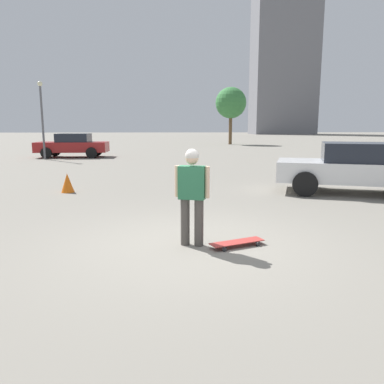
{
  "coord_description": "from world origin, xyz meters",
  "views": [
    {
      "loc": [
        5.85,
        -0.32,
        1.91
      ],
      "look_at": [
        0.0,
        0.0,
        0.88
      ],
      "focal_mm": 35.0,
      "sensor_mm": 36.0,
      "label": 1
    }
  ],
  "objects_px": {
    "car_parked_near": "(353,167)",
    "traffic_cone": "(67,183)",
    "car_parked_far": "(73,145)",
    "skateboard": "(237,242)",
    "person": "(192,191)"
  },
  "relations": [
    {
      "from": "skateboard",
      "to": "traffic_cone",
      "type": "xyz_separation_m",
      "value": [
        -5.24,
        -4.09,
        0.21
      ]
    },
    {
      "from": "car_parked_far",
      "to": "traffic_cone",
      "type": "relative_size",
      "value": 7.71
    },
    {
      "from": "car_parked_near",
      "to": "car_parked_far",
      "type": "bearing_deg",
      "value": -30.76
    },
    {
      "from": "car_parked_near",
      "to": "traffic_cone",
      "type": "relative_size",
      "value": 8.07
    },
    {
      "from": "skateboard",
      "to": "car_parked_far",
      "type": "bearing_deg",
      "value": -90.66
    },
    {
      "from": "skateboard",
      "to": "car_parked_far",
      "type": "distance_m",
      "value": 19.39
    },
    {
      "from": "person",
      "to": "car_parked_far",
      "type": "distance_m",
      "value": 19.03
    },
    {
      "from": "skateboard",
      "to": "car_parked_near",
      "type": "xyz_separation_m",
      "value": [
        -4.63,
        4.15,
        0.69
      ]
    },
    {
      "from": "person",
      "to": "skateboard",
      "type": "distance_m",
      "value": 1.11
    },
    {
      "from": "car_parked_far",
      "to": "skateboard",
      "type": "bearing_deg",
      "value": 111.34
    },
    {
      "from": "person",
      "to": "skateboard",
      "type": "relative_size",
      "value": 1.67
    },
    {
      "from": "person",
      "to": "car_parked_near",
      "type": "relative_size",
      "value": 0.35
    },
    {
      "from": "car_parked_near",
      "to": "traffic_cone",
      "type": "height_order",
      "value": "car_parked_near"
    },
    {
      "from": "skateboard",
      "to": "car_parked_near",
      "type": "distance_m",
      "value": 6.26
    },
    {
      "from": "skateboard",
      "to": "car_parked_far",
      "type": "xyz_separation_m",
      "value": [
        -18.0,
        -7.18,
        0.69
      ]
    }
  ]
}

